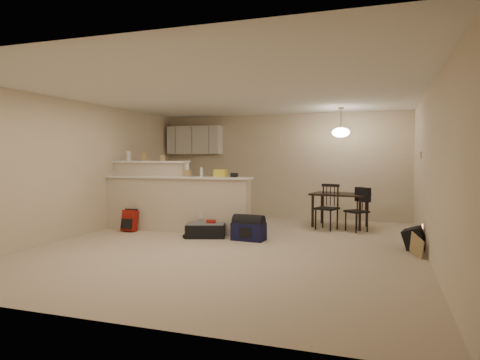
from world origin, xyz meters
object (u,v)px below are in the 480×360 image
at_px(dining_chair_near, 327,207).
at_px(black_daypack, 414,239).
at_px(pendant_lamp, 341,132).
at_px(navy_duffel, 249,231).
at_px(suitcase, 206,231).
at_px(red_backpack, 130,221).
at_px(dining_chair_far, 357,210).
at_px(dining_table, 340,197).

distance_m(dining_chair_near, black_daypack, 2.14).
distance_m(pendant_lamp, navy_duffel, 3.04).
bearing_deg(pendant_lamp, suitcase, -138.46).
bearing_deg(red_backpack, dining_chair_far, 17.43).
bearing_deg(red_backpack, suitcase, -3.92).
relative_size(suitcase, navy_duffel, 1.24).
distance_m(red_backpack, black_daypack, 5.22).
distance_m(dining_table, suitcase, 3.00).
relative_size(dining_chair_far, suitcase, 1.20).
relative_size(pendant_lamp, red_backpack, 1.48).
distance_m(pendant_lamp, black_daypack, 2.94).
bearing_deg(navy_duffel, black_daypack, 8.09).
height_order(red_backpack, black_daypack, red_backpack).
xyz_separation_m(dining_table, black_daypack, (1.34, -1.88, -0.45)).
xyz_separation_m(pendant_lamp, navy_duffel, (-1.38, -2.00, -1.83)).
bearing_deg(dining_chair_near, dining_table, 82.79).
height_order(dining_table, suitcase, dining_table).
bearing_deg(suitcase, black_daypack, -16.54).
distance_m(pendant_lamp, dining_chair_far, 1.67).
relative_size(red_backpack, navy_duffel, 0.73).
bearing_deg(red_backpack, pendant_lamp, 24.83).
xyz_separation_m(dining_table, dining_chair_far, (0.37, -0.46, -0.20)).
distance_m(pendant_lamp, red_backpack, 4.66).
height_order(dining_chair_near, black_daypack, dining_chair_near).
xyz_separation_m(dining_table, red_backpack, (-3.88, -1.88, -0.41)).
distance_m(dining_table, black_daypack, 2.35).
height_order(dining_chair_near, navy_duffel, dining_chair_near).
xyz_separation_m(pendant_lamp, black_daypack, (1.34, -1.88, -1.82)).
bearing_deg(navy_duffel, dining_chair_near, 59.05).
distance_m(suitcase, navy_duffel, 0.84).
height_order(suitcase, red_backpack, red_backpack).
xyz_separation_m(dining_chair_near, suitcase, (-1.99, -1.53, -0.34)).
bearing_deg(navy_duffel, dining_table, 60.96).
bearing_deg(dining_chair_far, navy_duffel, -93.57).
bearing_deg(black_daypack, dining_chair_far, 45.58).
bearing_deg(dining_chair_near, black_daypack, -23.05).
bearing_deg(suitcase, dining_chair_near, 19.55).
xyz_separation_m(dining_table, pendant_lamp, (-0.00, -0.00, 1.37)).
bearing_deg(dining_chair_near, navy_duffel, -106.75).
distance_m(dining_chair_near, suitcase, 2.54).
bearing_deg(dining_table, dining_chair_far, -41.14).
distance_m(dining_chair_near, navy_duffel, 1.97).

